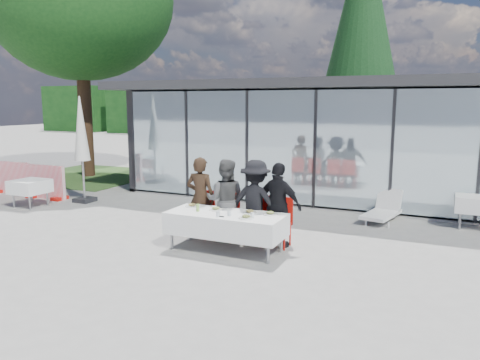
% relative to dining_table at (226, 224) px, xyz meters
% --- Properties ---
extents(ground, '(90.00, 90.00, 0.00)m').
position_rel_dining_table_xyz_m(ground, '(-0.45, 0.15, -0.54)').
color(ground, gray).
rests_on(ground, ground).
extents(pavilion, '(14.80, 8.80, 3.44)m').
position_rel_dining_table_xyz_m(pavilion, '(1.55, 8.31, 1.61)').
color(pavilion, gray).
rests_on(pavilion, ground).
extents(treeline, '(62.50, 2.00, 4.40)m').
position_rel_dining_table_xyz_m(treeline, '(-2.45, 28.15, 1.66)').
color(treeline, '#103311').
rests_on(treeline, ground).
extents(dining_table, '(2.26, 0.96, 0.75)m').
position_rel_dining_table_xyz_m(dining_table, '(0.00, 0.00, 0.00)').
color(dining_table, white).
rests_on(dining_table, ground).
extents(diner_a, '(0.68, 0.68, 1.72)m').
position_rel_dining_table_xyz_m(diner_a, '(-0.90, 0.63, 0.32)').
color(diner_a, '#332216').
rests_on(diner_a, ground).
extents(diner_chair_a, '(0.44, 0.44, 0.97)m').
position_rel_dining_table_xyz_m(diner_chair_a, '(-0.90, 0.75, -0.00)').
color(diner_chair_a, '#B8130C').
rests_on(diner_chair_a, ground).
extents(diner_b, '(0.99, 0.99, 1.70)m').
position_rel_dining_table_xyz_m(diner_b, '(-0.31, 0.63, 0.31)').
color(diner_b, '#525252').
rests_on(diner_b, ground).
extents(diner_chair_b, '(0.44, 0.44, 0.97)m').
position_rel_dining_table_xyz_m(diner_chair_b, '(-0.31, 0.75, -0.00)').
color(diner_chair_b, '#B8130C').
rests_on(diner_chair_b, ground).
extents(diner_c, '(1.13, 1.13, 1.72)m').
position_rel_dining_table_xyz_m(diner_c, '(0.35, 0.63, 0.32)').
color(diner_c, black).
rests_on(diner_c, ground).
extents(diner_chair_c, '(0.44, 0.44, 0.97)m').
position_rel_dining_table_xyz_m(diner_chair_c, '(0.35, 0.75, -0.00)').
color(diner_chair_c, '#B8130C').
rests_on(diner_chair_c, ground).
extents(diner_d, '(1.17, 1.17, 1.69)m').
position_rel_dining_table_xyz_m(diner_d, '(0.84, 0.63, 0.31)').
color(diner_d, black).
rests_on(diner_d, ground).
extents(diner_chair_d, '(0.44, 0.44, 0.97)m').
position_rel_dining_table_xyz_m(diner_chair_d, '(0.84, 0.75, -0.00)').
color(diner_chair_d, '#B8130C').
rests_on(diner_chair_d, ground).
extents(plate_a, '(0.28, 0.28, 0.07)m').
position_rel_dining_table_xyz_m(plate_a, '(-0.87, 0.22, 0.24)').
color(plate_a, white).
rests_on(plate_a, dining_table).
extents(plate_b, '(0.28, 0.28, 0.07)m').
position_rel_dining_table_xyz_m(plate_b, '(-0.29, 0.14, 0.24)').
color(plate_b, white).
rests_on(plate_b, dining_table).
extents(plate_c, '(0.28, 0.28, 0.07)m').
position_rel_dining_table_xyz_m(plate_c, '(0.42, 0.19, 0.24)').
color(plate_c, white).
rests_on(plate_c, dining_table).
extents(plate_d, '(0.28, 0.28, 0.07)m').
position_rel_dining_table_xyz_m(plate_d, '(0.82, 0.22, 0.24)').
color(plate_d, white).
rests_on(plate_d, dining_table).
extents(plate_extra, '(0.28, 0.28, 0.07)m').
position_rel_dining_table_xyz_m(plate_extra, '(0.52, -0.21, 0.24)').
color(plate_extra, white).
rests_on(plate_extra, dining_table).
extents(juice_bottle, '(0.06, 0.06, 0.14)m').
position_rel_dining_table_xyz_m(juice_bottle, '(-0.55, -0.10, 0.28)').
color(juice_bottle, '#8AC250').
rests_on(juice_bottle, dining_table).
extents(drinking_glasses, '(0.69, 0.23, 0.10)m').
position_rel_dining_table_xyz_m(drinking_glasses, '(0.25, -0.21, 0.26)').
color(drinking_glasses, silver).
rests_on(drinking_glasses, dining_table).
extents(folded_eyeglasses, '(0.14, 0.03, 0.01)m').
position_rel_dining_table_xyz_m(folded_eyeglasses, '(0.04, -0.30, 0.22)').
color(folded_eyeglasses, black).
rests_on(folded_eyeglasses, dining_table).
extents(spare_table_left, '(0.86, 0.86, 0.74)m').
position_rel_dining_table_xyz_m(spare_table_left, '(-6.59, 1.29, 0.02)').
color(spare_table_left, white).
rests_on(spare_table_left, ground).
extents(spare_table_right, '(0.86, 0.86, 0.74)m').
position_rel_dining_table_xyz_m(spare_table_right, '(4.43, 3.87, 0.02)').
color(spare_table_right, white).
rests_on(spare_table_right, ground).
extents(market_umbrella, '(0.50, 0.50, 3.00)m').
position_rel_dining_table_xyz_m(market_umbrella, '(-5.69, 2.38, 1.39)').
color(market_umbrella, black).
rests_on(market_umbrella, ground).
extents(lounger, '(0.87, 1.43, 0.72)m').
position_rel_dining_table_xyz_m(lounger, '(2.44, 3.71, -0.28)').
color(lounger, white).
rests_on(lounger, ground).
extents(deciduous_tree, '(7.04, 6.40, 9.38)m').
position_rel_dining_table_xyz_m(deciduous_tree, '(-8.95, 6.15, 5.94)').
color(deciduous_tree, '#382316').
rests_on(deciduous_tree, ground).
extents(conifer_tree, '(4.00, 4.00, 10.50)m').
position_rel_dining_table_xyz_m(conifer_tree, '(0.05, 13.15, 5.45)').
color(conifer_tree, '#382316').
rests_on(conifer_tree, ground).
extents(grass_patch, '(5.00, 5.00, 0.02)m').
position_rel_dining_table_xyz_m(grass_patch, '(-8.95, 6.15, -0.53)').
color(grass_patch, '#385926').
rests_on(grass_patch, ground).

